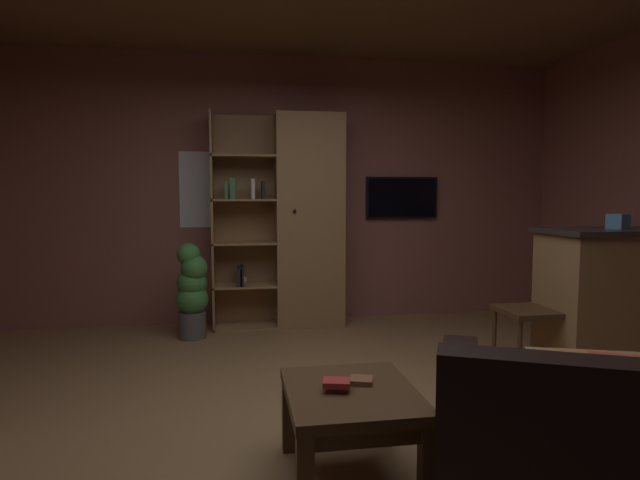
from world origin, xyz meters
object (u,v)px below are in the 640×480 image
table_book_0 (361,381)px  wall_mounted_tv (402,198)px  kitchen_bar_counter (636,298)px  dining_chair (539,302)px  potted_floor_plant (192,290)px  table_book_1 (337,383)px  bookshelf_cabinet (300,222)px  tissue_box (618,221)px  coffee_table (351,407)px

table_book_0 → wall_mounted_tv: bearing=68.5°
kitchen_bar_counter → wall_mounted_tv: wall_mounted_tv is taller
dining_chair → wall_mounted_tv: (-0.46, 1.89, 0.78)m
potted_floor_plant → wall_mounted_tv: bearing=14.5°
table_book_1 → bookshelf_cabinet: bearing=86.1°
bookshelf_cabinet → table_book_0: 2.91m
kitchen_bar_counter → table_book_0: (-2.44, -1.11, -0.10)m
tissue_box → table_book_1: bearing=-154.0°
bookshelf_cabinet → potted_floor_plant: (-1.06, -0.36, -0.60)m
coffee_table → dining_chair: size_ratio=0.75×
table_book_0 → wall_mounted_tv: wall_mounted_tv is taller
table_book_1 → wall_mounted_tv: bearing=66.8°
coffee_table → dining_chair: 2.13m
dining_chair → table_book_1: bearing=-145.5°
coffee_table → potted_floor_plant: potted_floor_plant is taller
kitchen_bar_counter → tissue_box: (-0.21, -0.03, 0.59)m
table_book_0 → table_book_1: size_ratio=0.87×
potted_floor_plant → tissue_box: bearing=-23.7°
kitchen_bar_counter → coffee_table: size_ratio=2.09×
kitchen_bar_counter → table_book_1: size_ratio=11.78×
coffee_table → table_book_0: 0.13m
table_book_1 → potted_floor_plant: bearing=108.5°
tissue_box → wall_mounted_tv: 2.24m
coffee_table → table_book_0: table_book_0 is taller
kitchen_bar_counter → table_book_0: 2.68m
coffee_table → kitchen_bar_counter: bearing=25.1°
coffee_table → wall_mounted_tv: size_ratio=0.87×
dining_chair → bookshelf_cabinet: bearing=133.6°
tissue_box → table_book_1: size_ratio=0.97×
table_book_0 → kitchen_bar_counter: bearing=24.4°
kitchen_bar_counter → wall_mounted_tv: size_ratio=1.83×
tissue_box → table_book_0: 2.57m
coffee_table → table_book_1: 0.14m
coffee_table → dining_chair: (1.73, 1.23, 0.18)m
coffee_table → tissue_box: bearing=26.4°
dining_chair → kitchen_bar_counter: bearing=-4.1°
wall_mounted_tv → bookshelf_cabinet: bearing=-169.5°
tissue_box → dining_chair: (-0.56, 0.09, -0.61)m
bookshelf_cabinet → dining_chair: 2.39m
table_book_0 → dining_chair: bearing=34.9°
table_book_1 → dining_chair: size_ratio=0.13×
coffee_table → table_book_0: bearing=45.3°
bookshelf_cabinet → potted_floor_plant: bearing=-161.3°
dining_chair → coffee_table: bearing=-144.7°
bookshelf_cabinet → table_book_0: (-0.06, -2.85, -0.62)m
table_book_1 → potted_floor_plant: (-0.86, 2.57, -0.01)m
tissue_box → coffee_table: (-2.29, -1.14, -0.79)m
coffee_table → wall_mounted_tv: bearing=67.8°
coffee_table → wall_mounted_tv: (1.27, 3.12, 0.96)m
tissue_box → dining_chair: tissue_box is taller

